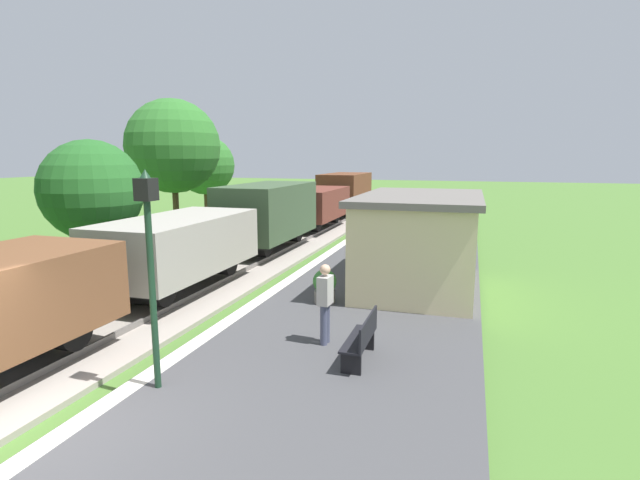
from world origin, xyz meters
name	(u,v)px	position (x,y,z in m)	size (l,w,h in m)	color
ground_plane	(31,451)	(0.00, 0.00, 0.00)	(160.00, 160.00, 0.00)	#47702D
platform_edge_stripe	(52,440)	(0.40, 0.00, 0.25)	(0.36, 60.00, 0.01)	silver
freight_train	(274,217)	(-2.40, 14.70, 1.53)	(2.50, 32.60, 2.72)	brown
station_hut	(420,240)	(4.40, 9.80, 1.65)	(3.50, 5.80, 2.78)	beige
bench_near_hut	(362,338)	(3.96, 3.86, 0.72)	(0.42, 1.50, 0.91)	black
bench_down_platform	(418,246)	(3.96, 13.91, 0.72)	(0.42, 1.50, 0.91)	black
person_waiting	(325,301)	(3.02, 4.51, 1.18)	(0.27, 0.40, 1.71)	#474C66
potted_planter	(325,286)	(2.18, 7.25, 0.72)	(0.64, 0.64, 0.92)	slate
lamp_post_near	(149,241)	(0.85, 1.79, 2.80)	(0.28, 0.28, 3.70)	#193823
tree_trackside_far	(92,190)	(-5.93, 7.98, 3.06)	(3.25, 3.25, 4.69)	#4C3823
tree_field_left	(173,146)	(-7.38, 14.73, 4.59)	(4.29, 4.29, 6.74)	#4C3823
tree_field_distant	(205,165)	(-10.35, 22.47, 3.58)	(3.70, 3.70, 5.44)	#4C3823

